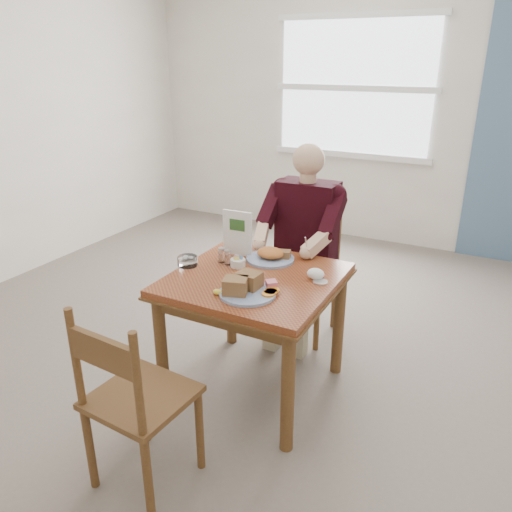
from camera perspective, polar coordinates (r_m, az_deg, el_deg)
The scene contains 16 objects.
floor at distance 3.20m, azimuth -0.14°, elevation -14.63°, with size 6.00×6.00×0.00m, color #6B6057.
wall_back at distance 5.44m, azimuth 15.29°, elevation 15.81°, with size 5.50×5.50×0.00m, color white.
lemon_wedge at distance 2.61m, azimuth -4.41°, elevation -4.12°, with size 0.05×0.04×0.03m, color yellow.
napkin at distance 2.79m, azimuth 6.83°, elevation -2.03°, with size 0.10×0.08×0.06m, color white.
metal_dish at distance 2.76m, azimuth 7.36°, elevation -2.95°, with size 0.08×0.08×0.01m, color silver.
window at distance 5.49m, azimuth 11.16°, elevation 18.30°, with size 1.72×0.04×1.42m.
table at distance 2.87m, azimuth -0.15°, elevation -4.33°, with size 0.92×0.92×0.75m.
chair_far at distance 3.60m, azimuth 5.76°, elevation -1.62°, with size 0.42×0.42×0.95m.
chair_near at distance 2.38m, azimuth -13.77°, elevation -15.72°, with size 0.45×0.45×0.95m.
diner at distance 3.40m, azimuth 5.40°, elevation 2.99°, with size 0.53×0.56×1.39m.
near_plate at distance 2.60m, azimuth -1.13°, elevation -3.58°, with size 0.35×0.35×0.10m.
far_plate at distance 3.03m, azimuth 1.77°, elevation 0.05°, with size 0.36×0.36×0.08m.
caddy at distance 2.94m, azimuth -2.09°, elevation -0.76°, with size 0.09×0.09×0.07m.
shakers at distance 2.98m, azimuth -3.58°, elevation -0.00°, with size 0.10×0.06×0.09m.
creamer at distance 2.98m, azimuth -7.84°, elevation -0.57°, with size 0.15×0.15×0.06m.
menu at distance 3.07m, azimuth -2.14°, elevation 2.65°, with size 0.19×0.03×0.28m.
Camera 1 is at (1.20, -2.28, 1.90)m, focal length 35.00 mm.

